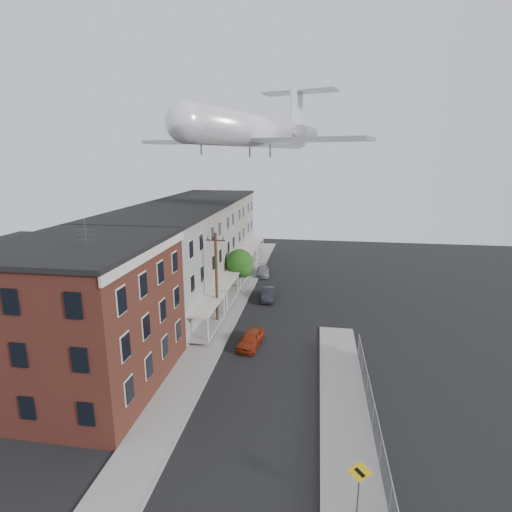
% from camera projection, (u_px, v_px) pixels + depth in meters
% --- Properties ---
extents(ground, '(120.00, 120.00, 0.00)m').
position_uv_depth(ground, '(239.00, 481.00, 19.73)').
color(ground, black).
rests_on(ground, ground).
extents(sidewalk_left, '(3.00, 62.00, 0.12)m').
position_uv_depth(sidewalk_left, '(232.00, 303.00, 43.54)').
color(sidewalk_left, gray).
rests_on(sidewalk_left, ground).
extents(sidewalk_right, '(3.00, 26.00, 0.12)m').
position_uv_depth(sidewalk_right, '(345.00, 415.00, 24.65)').
color(sidewalk_right, gray).
rests_on(sidewalk_right, ground).
extents(curb_left, '(0.15, 62.00, 0.14)m').
position_uv_depth(curb_left, '(245.00, 304.00, 43.33)').
color(curb_left, gray).
rests_on(curb_left, ground).
extents(curb_right, '(0.15, 26.00, 0.14)m').
position_uv_depth(curb_right, '(321.00, 413.00, 24.87)').
color(curb_right, gray).
rests_on(curb_right, ground).
extents(corner_building, '(10.31, 12.30, 12.15)m').
position_uv_depth(corner_building, '(84.00, 315.00, 26.97)').
color(corner_building, '#3E1713').
rests_on(corner_building, ground).
extents(row_house_a, '(11.98, 7.00, 10.30)m').
position_uv_depth(row_house_a, '(144.00, 276.00, 36.08)').
color(row_house_a, slate).
rests_on(row_house_a, ground).
extents(row_house_b, '(11.98, 7.00, 10.30)m').
position_uv_depth(row_house_b, '(171.00, 257.00, 42.79)').
color(row_house_b, gray).
rests_on(row_house_b, ground).
extents(row_house_c, '(11.98, 7.00, 10.30)m').
position_uv_depth(row_house_c, '(191.00, 243.00, 49.50)').
color(row_house_c, slate).
rests_on(row_house_c, ground).
extents(row_house_d, '(11.98, 7.00, 10.30)m').
position_uv_depth(row_house_d, '(207.00, 233.00, 56.22)').
color(row_house_d, gray).
rests_on(row_house_d, ground).
extents(row_house_e, '(11.98, 7.00, 10.30)m').
position_uv_depth(row_house_e, '(219.00, 225.00, 62.93)').
color(row_house_e, slate).
rests_on(row_house_e, ground).
extents(chainlink_fence, '(0.06, 18.06, 1.90)m').
position_uv_depth(chainlink_fence, '(373.00, 414.00, 23.25)').
color(chainlink_fence, gray).
rests_on(chainlink_fence, ground).
extents(warning_sign, '(1.10, 0.11, 2.80)m').
position_uv_depth(warning_sign, '(359.00, 479.00, 17.46)').
color(warning_sign, '#515156').
rests_on(warning_sign, ground).
extents(utility_pole, '(1.80, 0.26, 9.00)m').
position_uv_depth(utility_pole, '(216.00, 279.00, 36.69)').
color(utility_pole, black).
rests_on(utility_pole, ground).
extents(street_tree, '(3.22, 3.20, 5.20)m').
position_uv_depth(street_tree, '(241.00, 264.00, 46.45)').
color(street_tree, black).
rests_on(street_tree, ground).
extents(car_near, '(2.12, 4.15, 1.35)m').
position_uv_depth(car_near, '(251.00, 339.00, 33.61)').
color(car_near, maroon).
rests_on(car_near, ground).
extents(car_mid, '(1.80, 4.11, 1.31)m').
position_uv_depth(car_mid, '(268.00, 294.00, 44.62)').
color(car_mid, black).
rests_on(car_mid, ground).
extents(car_far, '(2.14, 4.26, 1.19)m').
position_uv_depth(car_far, '(263.00, 271.00, 53.78)').
color(car_far, slate).
rests_on(car_far, ground).
extents(airplane, '(25.10, 28.72, 8.32)m').
position_uv_depth(airplane, '(258.00, 131.00, 43.02)').
color(airplane, white).
rests_on(airplane, ground).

